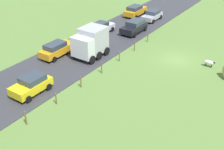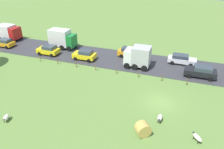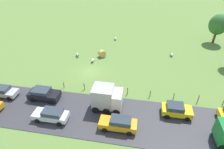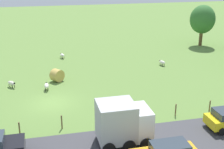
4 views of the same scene
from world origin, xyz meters
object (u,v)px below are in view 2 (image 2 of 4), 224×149
Objects in this scene: hay_bale_0 at (143,129)px; car_0 at (201,71)px; sheep_2 at (6,117)px; truck_0 at (62,39)px; car_2 at (130,52)px; truck_2 at (9,32)px; car_3 at (85,55)px; truck_1 at (138,56)px; car_4 at (182,59)px; sheep_3 at (197,137)px; sheep_1 at (160,118)px; car_1 at (5,43)px; car_6 at (48,50)px.

car_0 reaches higher than hay_bale_0.
truck_0 is (20.84, 5.27, 1.48)m from sheep_2.
car_2 reaches higher than sheep_2.
car_3 is (-3.93, -19.41, -0.86)m from truck_2.
truck_1 is 0.88× the size of car_4.
car_3 reaches higher than sheep_3.
sheep_1 is 1.07× the size of sheep_2.
sheep_3 is at bearing -126.83° from car_3.
car_1 is 1.00× the size of car_6.
sheep_3 is 0.26× the size of car_4.
car_6 is (-0.34, 16.35, -0.92)m from truck_1.
car_6 is (17.16, 6.03, 0.45)m from sheep_2.
truck_2 is 19.82m from car_3.
sheep_1 is 18.79m from car_3.
sheep_3 is 16.64m from truck_1.
truck_2 is 1.00× the size of car_4.
car_4 is at bearing -80.78° from car_6.
sheep_1 is at bearing -27.37° from hay_bale_0.
truck_0 is 1.30× the size of car_3.
hay_bale_0 is 19.07m from car_2.
sheep_1 is 0.28× the size of car_2.
truck_0 reaches higher than sheep_3.
car_4 is 23.20m from car_6.
car_0 reaches higher than car_6.
car_0 reaches higher than car_3.
car_4 is (18.11, -2.59, 0.16)m from hay_bale_0.
sheep_3 is at bearing -80.72° from hay_bale_0.
car_6 is at bearing 99.22° from car_4.
truck_1 is 1.03× the size of car_3.
car_1 reaches higher than sheep_3.
truck_0 reaches higher than hay_bale_0.
sheep_1 is 0.32× the size of car_3.
truck_1 is at bearing 88.32° from car_0.
car_2 reaches higher than car_1.
car_3 reaches higher than car_6.
car_1 reaches higher than hay_bale_0.
car_4 is (17.28, 2.48, 0.38)m from sheep_3.
hay_bale_0 is 34.10m from car_1.
sheep_2 is at bearing 100.96° from hay_bale_0.
sheep_3 is at bearing -125.00° from truck_0.
car_4 reaches higher than sheep_3.
truck_2 is 4.10m from car_1.
car_3 is at bearing -91.33° from car_1.
car_2 reaches higher than car_6.
car_0 is at bearing -20.85° from hay_bale_0.
sheep_3 is 0.26× the size of truck_2.
sheep_1 is 0.28× the size of truck_2.
car_1 is at bearing 87.18° from car_6.
truck_0 reaches higher than car_2.
sheep_1 is 15.64m from car_4.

